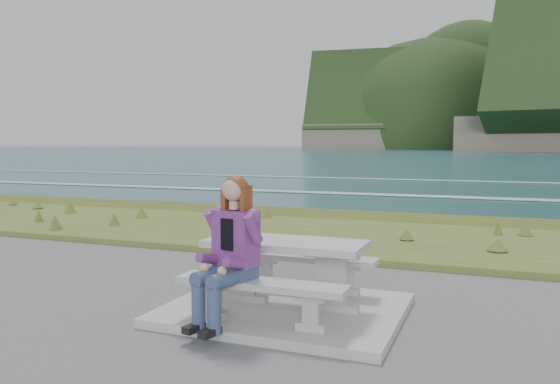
{
  "coord_description": "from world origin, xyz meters",
  "views": [
    {
      "loc": [
        2.17,
        -5.67,
        1.93
      ],
      "look_at": [
        -0.54,
        1.2,
        1.28
      ],
      "focal_mm": 35.0,
      "sensor_mm": 36.0,
      "label": 1
    }
  ],
  "objects_px": {
    "bench_seaward": "(305,263)",
    "seated_woman": "(225,271)",
    "bench_landward": "(261,290)",
    "picnic_table": "(285,255)"
  },
  "relations": [
    {
      "from": "bench_landward",
      "to": "bench_seaward",
      "type": "height_order",
      "value": "same"
    },
    {
      "from": "bench_landward",
      "to": "seated_woman",
      "type": "distance_m",
      "value": 0.41
    },
    {
      "from": "bench_seaward",
      "to": "seated_woman",
      "type": "xyz_separation_m",
      "value": [
        -0.33,
        -1.54,
        0.21
      ]
    },
    {
      "from": "bench_landward",
      "to": "seated_woman",
      "type": "xyz_separation_m",
      "value": [
        -0.33,
        -0.14,
        0.21
      ]
    },
    {
      "from": "bench_landward",
      "to": "bench_seaward",
      "type": "bearing_deg",
      "value": 90.0
    },
    {
      "from": "bench_seaward",
      "to": "picnic_table",
      "type": "bearing_deg",
      "value": -90.0
    },
    {
      "from": "picnic_table",
      "to": "bench_landward",
      "type": "bearing_deg",
      "value": -90.0
    },
    {
      "from": "bench_landward",
      "to": "bench_seaward",
      "type": "xyz_separation_m",
      "value": [
        0.0,
        1.4,
        0.0
      ]
    },
    {
      "from": "seated_woman",
      "to": "bench_seaward",
      "type": "bearing_deg",
      "value": 92.44
    },
    {
      "from": "picnic_table",
      "to": "bench_seaward",
      "type": "relative_size",
      "value": 1.0
    }
  ]
}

